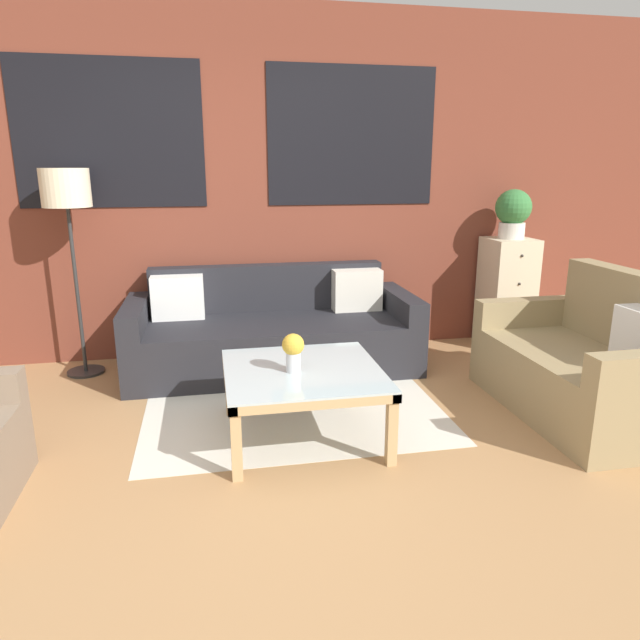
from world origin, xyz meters
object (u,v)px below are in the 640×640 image
Objects in this scene: settee_vintage at (587,367)px; drawer_cabinet at (506,293)px; flower_vase at (293,350)px; potted_plant at (513,212)px; couch_dark at (273,334)px; floor_lamp at (67,200)px; coffee_table at (303,379)px.

drawer_cabinet reaches higher than settee_vintage.
settee_vintage is 6.32× the size of flower_vase.
drawer_cabinet is at bearing -90.00° from potted_plant.
couch_dark is 5.33× the size of potted_plant.
flower_vase is (-1.91, -0.03, 0.25)m from settee_vintage.
floor_lamp is at bearing 157.08° from settee_vintage.
settee_vintage is 3.38× the size of potted_plant.
settee_vintage reaches higher than coffee_table.
flower_vase is (-0.06, -0.03, 0.19)m from coffee_table.
coffee_table is 0.58× the size of floor_lamp.
potted_plant is (3.56, 0.06, -0.14)m from floor_lamp.
couch_dark reaches higher than coffee_table.
couch_dark is 2.13m from drawer_cabinet.
flower_vase is at bearing -150.74° from coffee_table.
drawer_cabinet is (2.11, 0.21, 0.20)m from couch_dark.
couch_dark is 2.30m from potted_plant.
couch_dark is at bearing -5.65° from floor_lamp.
floor_lamp is at bearing 136.61° from coffee_table.
potted_plant is (2.11, 0.21, 0.91)m from couch_dark.
settee_vintage reaches higher than couch_dark.
couch_dark is 1.58× the size of settee_vintage.
settee_vintage is 1.73m from potted_plant.
floor_lamp reaches higher than couch_dark.
potted_plant is at bearing 35.28° from coffee_table.
floor_lamp is 1.62× the size of drawer_cabinet.
settee_vintage is 3.76m from floor_lamp.
couch_dark is at bearing -174.43° from drawer_cabinet.
potted_plant is (-0.00, 0.00, 0.71)m from drawer_cabinet.
drawer_cabinet is 2.61m from flower_vase.
coffee_table is (-1.85, 0.01, 0.05)m from settee_vintage.
floor_lamp reaches higher than drawer_cabinet.
potted_plant is at bearing 90.00° from drawer_cabinet.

